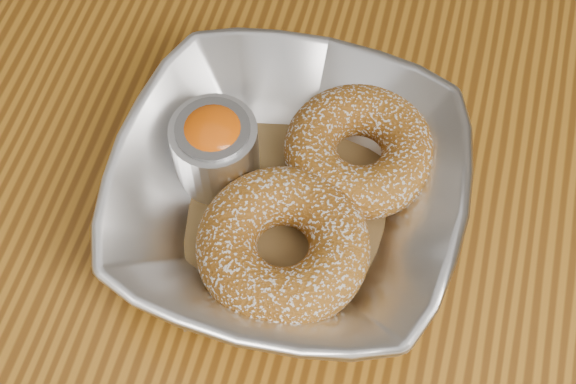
% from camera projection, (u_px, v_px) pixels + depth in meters
% --- Properties ---
extents(table, '(1.20, 0.80, 0.75)m').
position_uv_depth(table, '(367.00, 316.00, 0.59)').
color(table, brown).
rests_on(table, ground_plane).
extents(serving_bowl, '(0.22, 0.22, 0.05)m').
position_uv_depth(serving_bowl, '(288.00, 195.00, 0.50)').
color(serving_bowl, silver).
rests_on(serving_bowl, table).
extents(parchment, '(0.19, 0.19, 0.00)m').
position_uv_depth(parchment, '(288.00, 208.00, 0.51)').
color(parchment, olive).
rests_on(parchment, table).
extents(donut_back, '(0.11, 0.11, 0.03)m').
position_uv_depth(donut_back, '(359.00, 150.00, 0.51)').
color(donut_back, '#8D5116').
rests_on(donut_back, parchment).
extents(donut_front, '(0.14, 0.14, 0.04)m').
position_uv_depth(donut_front, '(283.00, 246.00, 0.48)').
color(donut_front, '#8D5116').
rests_on(donut_front, parchment).
extents(ramekin, '(0.05, 0.05, 0.06)m').
position_uv_depth(ramekin, '(215.00, 147.00, 0.50)').
color(ramekin, silver).
rests_on(ramekin, table).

